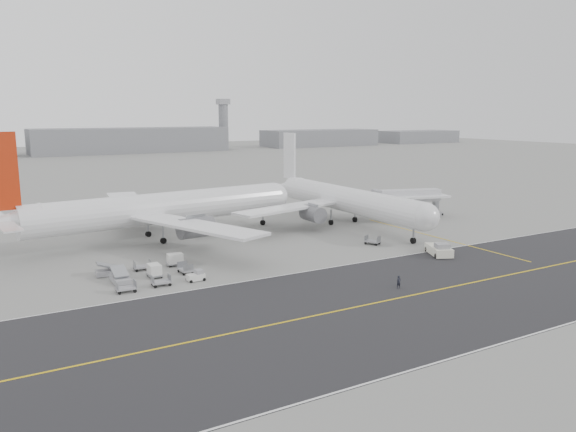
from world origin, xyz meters
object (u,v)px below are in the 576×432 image
airliner_b (344,199)px  jet_bridge (408,197)px  pushback_tug (439,250)px  airliner_a (156,209)px  ground_crew_a (399,282)px  control_tower (223,123)px

airliner_b → jet_bridge: size_ratio=3.19×
airliner_b → pushback_tug: bearing=-93.9°
airliner_a → ground_crew_a: (18.90, -43.58, -4.86)m
airliner_a → ground_crew_a: airliner_a is taller
ground_crew_a → airliner_a: bearing=118.0°
control_tower → ground_crew_a: bearing=-109.0°
control_tower → jet_bridge: 248.33m
airliner_a → jet_bridge: bearing=-101.0°
airliner_b → pushback_tug: (-1.83, -28.96, -4.28)m
airliner_a → ground_crew_a: bearing=-163.1°
pushback_tug → ground_crew_a: pushback_tug is taller
pushback_tug → jet_bridge: bearing=80.8°
airliner_b → ground_crew_a: size_ratio=30.42×
control_tower → airliner_a: 263.18m
control_tower → airliner_b: 253.17m
jet_bridge → ground_crew_a: bearing=-116.2°
control_tower → jet_bridge: bearing=-104.0°
pushback_tug → ground_crew_a: (-17.23, -10.15, -0.04)m
airliner_a → pushback_tug: size_ratio=7.58×
airliner_a → pushback_tug: bearing=-139.3°
airliner_b → ground_crew_a: 43.71m
control_tower → airliner_b: bearing=-107.8°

